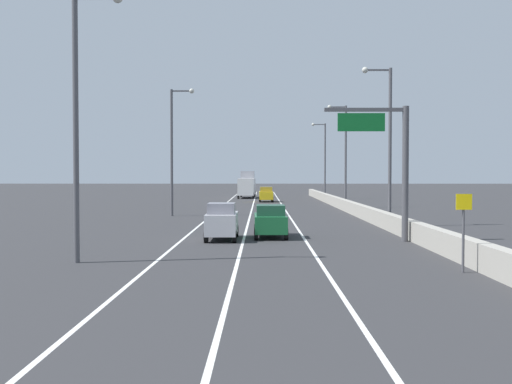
{
  "coord_description": "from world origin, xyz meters",
  "views": [
    {
      "loc": [
        -0.98,
        -5.92,
        3.77
      ],
      "look_at": [
        -1.47,
        48.85,
        2.11
      ],
      "focal_mm": 42.63,
      "sensor_mm": 36.0,
      "label": 1
    }
  ],
  "objects_px": {
    "lamp_post_right_third": "(344,150)",
    "lamp_post_left_mid": "(174,144)",
    "overhead_sign_gantry": "(392,156)",
    "car_silver_2": "(222,221)",
    "lamp_post_left_near": "(81,110)",
    "speed_advisory_sign": "(463,226)",
    "box_truck": "(247,186)",
    "lamp_post_right_fourth": "(323,156)",
    "lamp_post_right_second": "(387,136)",
    "car_yellow_0": "(266,194)",
    "car_green_1": "(270,221)"
  },
  "relations": [
    {
      "from": "speed_advisory_sign",
      "to": "lamp_post_right_second",
      "type": "distance_m",
      "value": 20.78
    },
    {
      "from": "lamp_post_left_near",
      "to": "overhead_sign_gantry",
      "type": "bearing_deg",
      "value": 28.9
    },
    {
      "from": "speed_advisory_sign",
      "to": "lamp_post_left_mid",
      "type": "distance_m",
      "value": 34.91
    },
    {
      "from": "car_green_1",
      "to": "car_yellow_0",
      "type": "bearing_deg",
      "value": 89.88
    },
    {
      "from": "car_green_1",
      "to": "car_silver_2",
      "type": "xyz_separation_m",
      "value": [
        -2.78,
        -1.3,
        0.08
      ]
    },
    {
      "from": "lamp_post_right_second",
      "to": "lamp_post_left_near",
      "type": "xyz_separation_m",
      "value": [
        -16.47,
        -17.77,
        0.0
      ]
    },
    {
      "from": "lamp_post_left_mid",
      "to": "car_yellow_0",
      "type": "height_order",
      "value": "lamp_post_left_mid"
    },
    {
      "from": "lamp_post_right_third",
      "to": "lamp_post_right_fourth",
      "type": "relative_size",
      "value": 1.0
    },
    {
      "from": "overhead_sign_gantry",
      "to": "lamp_post_right_second",
      "type": "xyz_separation_m",
      "value": [
        1.67,
        9.6,
        1.7
      ]
    },
    {
      "from": "overhead_sign_gantry",
      "to": "car_yellow_0",
      "type": "height_order",
      "value": "overhead_sign_gantry"
    },
    {
      "from": "lamp_post_right_third",
      "to": "lamp_post_left_mid",
      "type": "relative_size",
      "value": 1.0
    },
    {
      "from": "overhead_sign_gantry",
      "to": "car_yellow_0",
      "type": "xyz_separation_m",
      "value": [
        -6.61,
        47.56,
        -3.73
      ]
    },
    {
      "from": "car_yellow_0",
      "to": "car_green_1",
      "type": "distance_m",
      "value": 45.41
    },
    {
      "from": "speed_advisory_sign",
      "to": "car_green_1",
      "type": "bearing_deg",
      "value": 119.23
    },
    {
      "from": "car_silver_2",
      "to": "lamp_post_left_near",
      "type": "bearing_deg",
      "value": -120.49
    },
    {
      "from": "lamp_post_right_third",
      "to": "lamp_post_left_mid",
      "type": "bearing_deg",
      "value": -142.26
    },
    {
      "from": "car_green_1",
      "to": "car_silver_2",
      "type": "bearing_deg",
      "value": -154.99
    },
    {
      "from": "lamp_post_right_fourth",
      "to": "box_truck",
      "type": "relative_size",
      "value": 1.32
    },
    {
      "from": "overhead_sign_gantry",
      "to": "car_silver_2",
      "type": "height_order",
      "value": "overhead_sign_gantry"
    },
    {
      "from": "overhead_sign_gantry",
      "to": "car_silver_2",
      "type": "distance_m",
      "value": 10.21
    },
    {
      "from": "speed_advisory_sign",
      "to": "lamp_post_left_near",
      "type": "height_order",
      "value": "lamp_post_left_near"
    },
    {
      "from": "lamp_post_right_fourth",
      "to": "box_truck",
      "type": "distance_m",
      "value": 12.88
    },
    {
      "from": "lamp_post_right_second",
      "to": "car_yellow_0",
      "type": "relative_size",
      "value": 2.57
    },
    {
      "from": "car_yellow_0",
      "to": "car_silver_2",
      "type": "xyz_separation_m",
      "value": [
        -2.87,
        -46.7,
        0.05
      ]
    },
    {
      "from": "car_yellow_0",
      "to": "car_silver_2",
      "type": "height_order",
      "value": "car_silver_2"
    },
    {
      "from": "overhead_sign_gantry",
      "to": "car_silver_2",
      "type": "bearing_deg",
      "value": 174.82
    },
    {
      "from": "lamp_post_right_fourth",
      "to": "lamp_post_left_near",
      "type": "distance_m",
      "value": 67.45
    },
    {
      "from": "lamp_post_left_mid",
      "to": "lamp_post_right_fourth",
      "type": "bearing_deg",
      "value": 65.16
    },
    {
      "from": "speed_advisory_sign",
      "to": "car_yellow_0",
      "type": "distance_m",
      "value": 58.61
    },
    {
      "from": "overhead_sign_gantry",
      "to": "car_green_1",
      "type": "distance_m",
      "value": 7.98
    },
    {
      "from": "car_silver_2",
      "to": "overhead_sign_gantry",
      "type": "bearing_deg",
      "value": -5.18
    },
    {
      "from": "lamp_post_left_near",
      "to": "box_truck",
      "type": "distance_m",
      "value": 69.25
    },
    {
      "from": "box_truck",
      "to": "lamp_post_left_mid",
      "type": "bearing_deg",
      "value": -97.78
    },
    {
      "from": "overhead_sign_gantry",
      "to": "box_truck",
      "type": "height_order",
      "value": "overhead_sign_gantry"
    },
    {
      "from": "car_silver_2",
      "to": "box_truck",
      "type": "relative_size",
      "value": 0.48
    },
    {
      "from": "lamp_post_right_third",
      "to": "car_silver_2",
      "type": "height_order",
      "value": "lamp_post_right_third"
    },
    {
      "from": "lamp_post_right_second",
      "to": "car_green_1",
      "type": "xyz_separation_m",
      "value": [
        -8.38,
        -7.44,
        -5.46
      ]
    },
    {
      "from": "car_silver_2",
      "to": "car_yellow_0",
      "type": "bearing_deg",
      "value": 86.48
    },
    {
      "from": "lamp_post_right_fourth",
      "to": "overhead_sign_gantry",
      "type": "bearing_deg",
      "value": -92.04
    },
    {
      "from": "overhead_sign_gantry",
      "to": "lamp_post_left_near",
      "type": "bearing_deg",
      "value": -151.1
    },
    {
      "from": "lamp_post_right_fourth",
      "to": "speed_advisory_sign",
      "type": "bearing_deg",
      "value": -91.35
    },
    {
      "from": "speed_advisory_sign",
      "to": "car_green_1",
      "type": "relative_size",
      "value": 0.71
    },
    {
      "from": "overhead_sign_gantry",
      "to": "lamp_post_left_near",
      "type": "relative_size",
      "value": 0.66
    },
    {
      "from": "speed_advisory_sign",
      "to": "box_truck",
      "type": "relative_size",
      "value": 0.35
    },
    {
      "from": "lamp_post_left_near",
      "to": "lamp_post_left_mid",
      "type": "height_order",
      "value": "same"
    },
    {
      "from": "lamp_post_right_third",
      "to": "box_truck",
      "type": "bearing_deg",
      "value": 112.45
    },
    {
      "from": "car_green_1",
      "to": "box_truck",
      "type": "xyz_separation_m",
      "value": [
        -2.77,
        58.57,
        0.93
      ]
    },
    {
      "from": "lamp_post_left_near",
      "to": "car_silver_2",
      "type": "distance_m",
      "value": 11.78
    },
    {
      "from": "box_truck",
      "to": "lamp_post_right_second",
      "type": "bearing_deg",
      "value": -77.7
    },
    {
      "from": "car_yellow_0",
      "to": "car_silver_2",
      "type": "distance_m",
      "value": 46.79
    }
  ]
}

